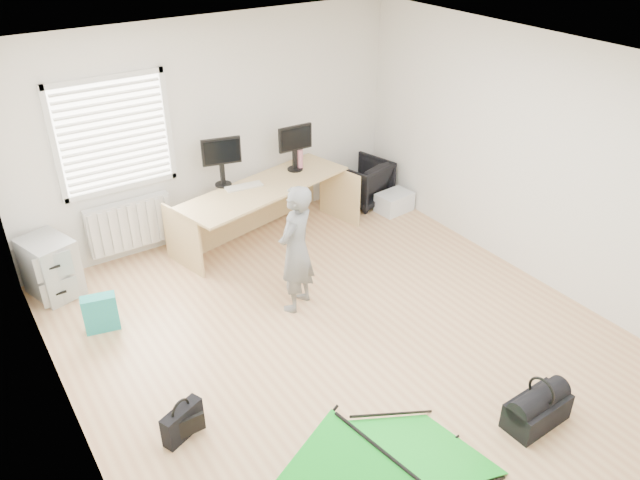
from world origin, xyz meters
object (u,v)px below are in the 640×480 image
monitor_left (222,168)px  monitor_right (295,154)px  desk (266,214)px  duffel_bag (537,411)px  person (296,249)px  filing_cabinet (51,267)px  office_chair (363,182)px  laptop_bag (183,422)px  thermos (300,159)px  storage_crate (394,202)px  kite (377,478)px

monitor_left → monitor_right: (0.97, -0.08, -0.01)m
desk → duffel_bag: 3.95m
person → duffel_bag: 2.72m
desk → person: person is taller
filing_cabinet → monitor_right: (3.09, -0.07, 0.65)m
office_chair → laptop_bag: (-3.82, -2.66, -0.16)m
office_chair → thermos: bearing=-12.7°
monitor_right → duffel_bag: 4.24m
storage_crate → laptop_bag: laptop_bag is taller
kite → person: bearing=62.7°
person → storage_crate: (2.29, 1.16, -0.57)m
monitor_right → duffel_bag: size_ratio=0.80×
person → storage_crate: person is taller
monitor_right → monitor_left: bearing=176.9°
filing_cabinet → office_chair: size_ratio=0.99×
desk → filing_cabinet: size_ratio=3.36×
monitor_right → laptop_bag: 3.88m
kite → duffel_bag: (1.63, -0.09, -0.18)m
duffel_bag → monitor_left: bearing=98.7°
storage_crate → filing_cabinet: bearing=173.3°
office_chair → kite: bearing=40.4°
desk → person: (-0.41, -1.39, 0.32)m
person → duffel_bag: bearing=77.9°
desk → thermos: thermos is taller
monitor_right → person: person is taller
thermos → duffel_bag: size_ratio=0.46×
monitor_left → person: bearing=-76.9°
filing_cabinet → duffel_bag: bearing=-72.7°
office_chair → storage_crate: bearing=99.3°
desk → kite: 4.04m
monitor_left → laptop_bag: bearing=-109.2°
desk → monitor_left: size_ratio=4.80×
office_chair → duffel_bag: (-1.29, -4.17, -0.18)m
filing_cabinet → monitor_right: size_ratio=1.47×
office_chair → duffel_bag: size_ratio=1.18×
filing_cabinet → kite: size_ratio=0.34×
person → kite: (-0.84, -2.45, -0.40)m
person → storage_crate: size_ratio=2.98×
thermos → laptop_bag: thermos is taller
monitor_left → laptop_bag: size_ratio=1.23×
desk → thermos: size_ratio=8.55×
monitor_left → person: size_ratio=0.33×
desk → kite: (-1.25, -3.84, -0.08)m
laptop_bag → duffel_bag: (2.53, -1.50, -0.02)m
desk → office_chair: 1.69m
thermos → kite: bearing=-115.0°
kite → laptop_bag: size_ratio=5.21×
desk → filing_cabinet: 2.54m
filing_cabinet → storage_crate: (4.40, -0.52, -0.20)m
office_chair → kite: (-2.92, -4.08, 0.00)m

